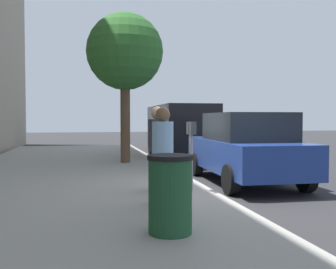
{
  "coord_description": "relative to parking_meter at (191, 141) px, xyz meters",
  "views": [
    {
      "loc": [
        -7.92,
        2.62,
        1.62
      ],
      "look_at": [
        0.06,
        0.87,
        1.29
      ],
      "focal_mm": 41.33,
      "sensor_mm": 36.0,
      "label": 1
    }
  ],
  "objects": [
    {
      "name": "ground_plane",
      "position": [
        0.34,
        -0.47,
        -1.17
      ],
      "size": [
        80.0,
        80.0,
        0.0
      ],
      "primitive_type": "plane",
      "color": "#2B2B2D",
      "rests_on": "ground"
    },
    {
      "name": "sidewalk_slab",
      "position": [
        0.34,
        2.53,
        -1.09
      ],
      "size": [
        28.0,
        6.0,
        0.15
      ],
      "primitive_type": "cube",
      "color": "gray",
      "rests_on": "ground_plane"
    },
    {
      "name": "parking_meter",
      "position": [
        0.0,
        0.0,
        0.0
      ],
      "size": [
        0.36,
        0.12,
        1.41
      ],
      "color": "gray",
      "rests_on": "sidewalk_slab"
    },
    {
      "name": "pedestrian_at_meter",
      "position": [
        0.07,
        0.69,
        -0.01
      ],
      "size": [
        0.52,
        0.37,
        1.72
      ],
      "rotation": [
        0.0,
        0.0,
        -1.49
      ],
      "color": "#726656",
      "rests_on": "sidewalk_slab"
    },
    {
      "name": "pedestrian_bystander",
      "position": [
        -1.11,
        0.82,
        -0.05
      ],
      "size": [
        0.43,
        0.38,
        1.67
      ],
      "rotation": [
        0.0,
        0.0,
        -0.88
      ],
      "color": "#726656",
      "rests_on": "sidewalk_slab"
    },
    {
      "name": "parked_sedan_near",
      "position": [
        1.46,
        -1.82,
        -0.27
      ],
      "size": [
        4.45,
        2.08,
        1.77
      ],
      "color": "navy",
      "rests_on": "ground_plane"
    },
    {
      "name": "parked_van_far",
      "position": [
        8.25,
        -1.82,
        0.09
      ],
      "size": [
        5.24,
        2.2,
        2.18
      ],
      "color": "black",
      "rests_on": "ground_plane"
    },
    {
      "name": "street_tree",
      "position": [
        5.45,
        0.77,
        2.67
      ],
      "size": [
        2.57,
        2.57,
        5.01
      ],
      "color": "brown",
      "rests_on": "sidewalk_slab"
    },
    {
      "name": "traffic_signal",
      "position": [
        7.86,
        0.28,
        1.41
      ],
      "size": [
        0.24,
        0.44,
        3.6
      ],
      "color": "black",
      "rests_on": "sidewalk_slab"
    },
    {
      "name": "trash_bin",
      "position": [
        -2.78,
        1.07,
        -0.51
      ],
      "size": [
        0.59,
        0.59,
        1.01
      ],
      "color": "#1E4C2D",
      "rests_on": "sidewalk_slab"
    }
  ]
}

